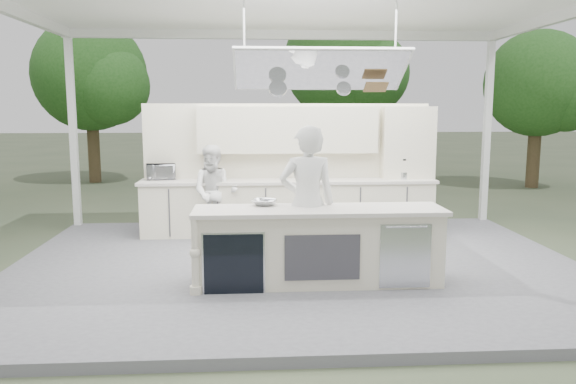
{
  "coord_description": "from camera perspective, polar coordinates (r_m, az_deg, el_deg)",
  "views": [
    {
      "loc": [
        -0.62,
        -7.68,
        2.3
      ],
      "look_at": [
        -0.1,
        0.4,
        1.08
      ],
      "focal_mm": 35.0,
      "sensor_mm": 36.0,
      "label": 1
    }
  ],
  "objects": [
    {
      "name": "ground",
      "position": [
        8.04,
        0.92,
        -8.06
      ],
      "size": [
        90.0,
        90.0,
        0.0
      ],
      "primitive_type": "plane",
      "color": "#4A5138",
      "rests_on": "ground"
    },
    {
      "name": "stage_deck",
      "position": [
        8.02,
        0.92,
        -7.65
      ],
      "size": [
        8.0,
        6.0,
        0.12
      ],
      "primitive_type": "cube",
      "color": "slate",
      "rests_on": "ground"
    },
    {
      "name": "tent",
      "position": [
        7.82,
        1.02,
        18.96
      ],
      "size": [
        8.2,
        6.2,
        3.86
      ],
      "color": "white",
      "rests_on": "ground"
    },
    {
      "name": "demo_island",
      "position": [
        7.02,
        2.99,
        -5.49
      ],
      "size": [
        3.1,
        0.79,
        0.95
      ],
      "color": "beige",
      "rests_on": "stage_deck"
    },
    {
      "name": "back_counter",
      "position": [
        9.75,
        0.03,
        -1.48
      ],
      "size": [
        5.08,
        0.72,
        0.95
      ],
      "color": "beige",
      "rests_on": "stage_deck"
    },
    {
      "name": "back_wall_unit",
      "position": [
        9.88,
        2.53,
        4.35
      ],
      "size": [
        5.05,
        0.48,
        2.25
      ],
      "color": "beige",
      "rests_on": "stage_deck"
    },
    {
      "name": "tree_cluster",
      "position": [
        17.48,
        -2.22,
        11.81
      ],
      "size": [
        19.55,
        9.4,
        5.85
      ],
      "color": "brown",
      "rests_on": "ground"
    },
    {
      "name": "head_chef",
      "position": [
        7.11,
        1.96,
        -1.13
      ],
      "size": [
        0.74,
        0.51,
        1.96
      ],
      "primitive_type": "imported",
      "rotation": [
        0.0,
        0.0,
        3.2
      ],
      "color": "silver",
      "rests_on": "stage_deck"
    },
    {
      "name": "sous_chef",
      "position": [
        9.35,
        -7.44,
        -0.06
      ],
      "size": [
        0.8,
        0.64,
        1.58
      ],
      "primitive_type": "imported",
      "rotation": [
        0.0,
        0.0,
        -0.06
      ],
      "color": "silver",
      "rests_on": "stage_deck"
    },
    {
      "name": "toaster_oven",
      "position": [
        9.94,
        -12.8,
        2.04
      ],
      "size": [
        0.54,
        0.42,
        0.27
      ],
      "primitive_type": "imported",
      "rotation": [
        0.0,
        0.0,
        0.2
      ],
      "color": "silver",
      "rests_on": "back_counter"
    },
    {
      "name": "bowl_large",
      "position": [
        7.13,
        -2.45,
        -1.07
      ],
      "size": [
        0.39,
        0.39,
        0.08
      ],
      "primitive_type": "imported",
      "rotation": [
        0.0,
        0.0,
        -0.34
      ],
      "color": "silver",
      "rests_on": "demo_island"
    },
    {
      "name": "bowl_small",
      "position": [
        7.13,
        -2.01,
        -1.1
      ],
      "size": [
        0.25,
        0.25,
        0.07
      ],
      "primitive_type": "imported",
      "rotation": [
        0.0,
        0.0,
        -0.2
      ],
      "color": "silver",
      "rests_on": "demo_island"
    }
  ]
}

